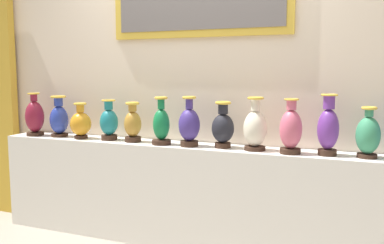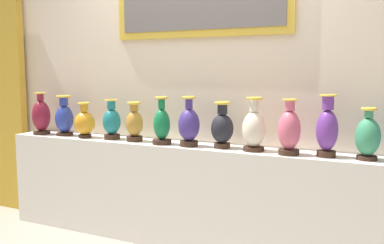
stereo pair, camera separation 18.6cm
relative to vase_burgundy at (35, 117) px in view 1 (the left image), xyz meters
name	(u,v)px [view 1 (the left image)]	position (x,y,z in m)	size (l,w,h in m)	color
display_shelf	(192,196)	(1.56, 0.05, -0.60)	(3.57, 0.34, 0.85)	silver
back_wall	(202,55)	(1.56, 0.28, 0.56)	(4.79, 0.14, 3.14)	beige
curtain_gold	(0,105)	(-0.58, 0.16, 0.08)	(0.39, 0.08, 2.21)	gold
vase_burgundy	(35,117)	(0.00, 0.00, 0.00)	(0.17, 0.17, 0.40)	#382319
vase_cobalt	(59,119)	(0.25, 0.03, -0.01)	(0.17, 0.17, 0.38)	#382319
vase_amber	(81,123)	(0.51, 0.01, -0.03)	(0.19, 0.19, 0.32)	#382319
vase_teal	(109,123)	(0.79, 0.04, -0.02)	(0.16, 0.16, 0.35)	#382319
vase_ochre	(133,124)	(1.03, 0.03, -0.02)	(0.15, 0.15, 0.34)	#382319
vase_emerald	(161,125)	(1.31, 0.00, -0.01)	(0.16, 0.16, 0.39)	#382319
vase_indigo	(189,125)	(1.56, 0.00, 0.00)	(0.17, 0.17, 0.40)	#382319
vase_onyx	(223,127)	(1.83, 0.04, -0.01)	(0.18, 0.18, 0.37)	#382319
vase_ivory	(255,128)	(2.08, 0.03, 0.00)	(0.18, 0.18, 0.41)	#382319
vase_rose	(291,130)	(2.36, -0.01, 0.00)	(0.16, 0.16, 0.40)	#382319
vase_violet	(328,128)	(2.61, 0.02, 0.02)	(0.15, 0.15, 0.44)	#382319
vase_jade	(368,135)	(2.88, 0.03, -0.02)	(0.16, 0.16, 0.36)	#382319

